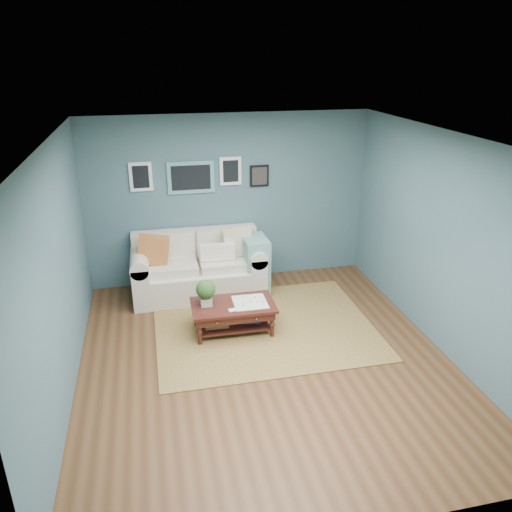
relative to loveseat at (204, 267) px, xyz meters
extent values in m
plane|color=brown|center=(0.50, -2.03, -0.43)|extent=(5.00, 5.00, 0.00)
plane|color=white|center=(0.50, -2.03, 2.27)|extent=(5.00, 5.00, 0.00)
cube|color=#3F5966|center=(0.50, 0.47, 0.92)|extent=(4.50, 0.02, 2.70)
cube|color=#3F5966|center=(0.50, -4.53, 0.92)|extent=(4.50, 0.02, 2.70)
cube|color=#3F5966|center=(-1.75, -2.03, 0.92)|extent=(0.02, 5.00, 2.70)
cube|color=#3F5966|center=(2.75, -2.03, 0.92)|extent=(0.02, 5.00, 2.70)
cube|color=#5D949C|center=(-0.09, 0.45, 1.32)|extent=(0.72, 0.03, 0.50)
cube|color=black|center=(-0.09, 0.43, 1.32)|extent=(0.60, 0.01, 0.38)
cube|color=white|center=(-0.84, 0.45, 1.37)|extent=(0.34, 0.03, 0.44)
cube|color=white|center=(0.53, 0.45, 1.39)|extent=(0.34, 0.03, 0.44)
cube|color=black|center=(0.99, 0.45, 1.29)|extent=(0.30, 0.03, 0.34)
cube|color=brown|center=(0.67, -1.28, -0.43)|extent=(2.97, 2.38, 0.01)
cube|color=silver|center=(-0.09, -0.04, -0.21)|extent=(1.50, 0.93, 0.44)
cube|color=silver|center=(-0.09, 0.32, 0.26)|extent=(1.96, 0.23, 0.51)
cube|color=silver|center=(-0.97, -0.04, -0.11)|extent=(0.25, 0.93, 0.65)
cube|color=silver|center=(0.79, -0.04, -0.11)|extent=(0.25, 0.93, 0.65)
cylinder|color=silver|center=(-0.97, -0.04, 0.22)|extent=(0.27, 0.93, 0.27)
cylinder|color=silver|center=(0.79, -0.04, 0.22)|extent=(0.27, 0.93, 0.27)
cube|color=silver|center=(-0.49, -0.10, 0.08)|extent=(0.76, 0.59, 0.14)
cube|color=silver|center=(0.31, -0.10, 0.08)|extent=(0.76, 0.59, 0.14)
cube|color=silver|center=(-0.49, 0.19, 0.34)|extent=(0.76, 0.13, 0.38)
cube|color=silver|center=(0.31, 0.19, 0.34)|extent=(0.76, 0.13, 0.38)
cube|color=#D35826|center=(-0.75, -0.09, 0.38)|extent=(0.51, 0.18, 0.50)
cube|color=silver|center=(0.54, -0.02, 0.38)|extent=(0.50, 0.19, 0.49)
cube|color=silver|center=(0.20, -0.14, 0.29)|extent=(0.53, 0.13, 0.25)
cube|color=#74A69C|center=(0.79, -0.17, 0.05)|extent=(0.36, 0.58, 0.84)
cube|color=#33120B|center=(0.24, -1.29, -0.03)|extent=(1.12, 0.67, 0.04)
cube|color=#33120B|center=(0.24, -1.29, -0.11)|extent=(1.05, 0.59, 0.11)
cube|color=#33120B|center=(0.24, -1.29, -0.33)|extent=(0.95, 0.50, 0.02)
sphere|color=gold|center=(-0.03, -1.58, -0.11)|extent=(0.03, 0.03, 0.03)
sphere|color=gold|center=(0.49, -1.59, -0.11)|extent=(0.03, 0.03, 0.03)
cylinder|color=#33120B|center=(-0.25, -1.53, -0.24)|extent=(0.06, 0.06, 0.38)
cylinder|color=#33120B|center=(0.72, -1.55, -0.24)|extent=(0.06, 0.06, 0.38)
cylinder|color=#33120B|center=(-0.24, -1.03, -0.24)|extent=(0.06, 0.06, 0.38)
cylinder|color=#33120B|center=(0.72, -1.05, -0.24)|extent=(0.06, 0.06, 0.38)
cube|color=beige|center=(-0.11, -1.24, 0.04)|extent=(0.15, 0.15, 0.11)
sphere|color=#194914|center=(-0.11, -1.24, 0.22)|extent=(0.26, 0.26, 0.26)
cube|color=white|center=(0.47, -1.29, -0.01)|extent=(0.45, 0.45, 0.01)
cube|color=#BA7A4E|center=(0.01, -1.29, -0.22)|extent=(0.32, 0.23, 0.19)
cube|color=navy|center=(0.50, -1.27, -0.26)|extent=(0.23, 0.17, 0.10)
camera|label=1|loc=(-0.74, -7.14, 3.13)|focal=35.00mm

